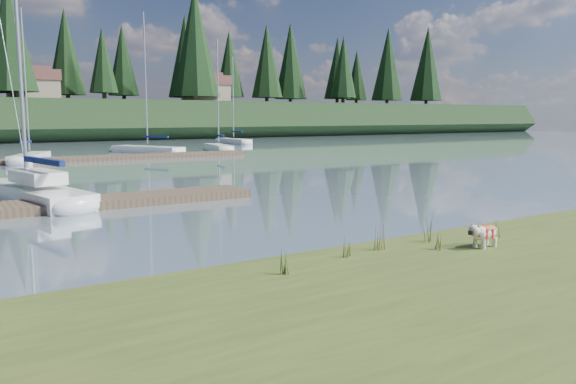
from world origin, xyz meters
TOP-DOWN VIEW (x-y plane):
  - ground at (0.00, 30.00)m, footprint 200.00×200.00m
  - bank at (0.00, -6.00)m, footprint 60.00×9.00m
  - bulldog at (3.44, -3.24)m, footprint 0.87×0.40m
  - sailboat_main at (-3.32, 12.02)m, footprint 3.20×8.43m
  - dock_near at (-4.00, 9.00)m, footprint 16.00×2.00m
  - dock_far at (2.00, 30.00)m, footprint 26.00×2.20m
  - sailboat_bg_2 at (-0.29, 31.60)m, footprint 3.87×6.82m
  - sailboat_bg_3 at (9.15, 36.64)m, footprint 4.95×7.90m
  - sailboat_bg_4 at (15.98, 35.97)m, footprint 2.70×6.83m
  - sailboat_bg_5 at (23.10, 47.16)m, footprint 1.60×6.85m
  - weed_0 at (0.45, -2.30)m, footprint 0.17×0.14m
  - weed_1 at (1.40, -2.21)m, footprint 0.17×0.14m
  - weed_2 at (2.81, -2.23)m, footprint 0.17×0.14m
  - weed_3 at (-1.25, -2.66)m, footprint 0.17×0.14m
  - weed_4 at (2.48, -2.90)m, footprint 0.17×0.14m
  - weed_5 at (4.37, -2.78)m, footprint 0.17×0.14m
  - mud_lip at (0.00, -1.60)m, footprint 60.00×0.50m
  - conifer_4 at (3.00, 66.00)m, footprint 6.16×6.16m
  - conifer_5 at (15.00, 70.00)m, footprint 3.96×3.96m
  - conifer_6 at (28.00, 68.00)m, footprint 7.04×7.04m
  - conifer_7 at (42.00, 71.00)m, footprint 5.28×5.28m
  - conifer_8 at (55.00, 67.00)m, footprint 4.62×4.62m
  - conifer_9 at (68.00, 70.00)m, footprint 5.94×5.94m
  - house_1 at (6.00, 71.00)m, footprint 6.30×5.30m
  - house_2 at (30.00, 69.00)m, footprint 6.30×5.30m

SIDE VIEW (x-z plane):
  - ground at x=0.00m, z-range 0.00..0.00m
  - mud_lip at x=0.00m, z-range 0.00..0.14m
  - dock_near at x=-4.00m, z-range 0.00..0.30m
  - dock_far at x=2.00m, z-range 0.00..0.30m
  - bank at x=0.00m, z-range 0.00..0.35m
  - sailboat_bg_5 at x=23.10m, z-range -4.61..5.25m
  - sailboat_bg_3 at x=9.15m, z-range -5.57..6.22m
  - sailboat_bg_4 at x=15.98m, z-range -4.69..5.34m
  - sailboat_bg_2 at x=-0.29m, z-range -4.86..5.52m
  - sailboat_main at x=-3.32m, z-range -5.56..6.40m
  - weed_4 at x=2.48m, z-range 0.31..0.76m
  - weed_0 at x=0.45m, z-range 0.31..0.80m
  - weed_3 at x=-1.25m, z-range 0.31..0.81m
  - weed_1 at x=1.40m, z-range 0.31..0.83m
  - weed_5 at x=4.37m, z-range 0.31..0.86m
  - weed_2 at x=2.81m, z-range 0.30..0.96m
  - bulldog at x=3.44m, z-range 0.42..0.94m
  - house_1 at x=6.00m, z-range 4.99..9.64m
  - house_2 at x=30.00m, z-range 4.99..9.64m
  - conifer_5 at x=15.00m, z-range 5.65..16.00m
  - conifer_8 at x=55.00m, z-range 5.62..17.40m
  - conifer_7 at x=42.00m, z-range 5.59..18.79m
  - conifer_9 at x=68.00m, z-range 5.55..20.18m
  - conifer_4 at x=3.00m, z-range 5.54..20.64m
  - conifer_6 at x=28.00m, z-range 5.49..22.49m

